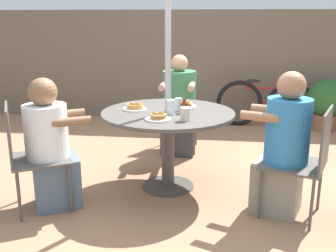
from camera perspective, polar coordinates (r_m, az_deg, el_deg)
ground_plane at (r=3.76m, az=0.00°, el=-8.76°), size 12.00×12.00×0.00m
back_fence at (r=6.11m, az=3.09°, el=8.70°), size 10.00×0.06×1.67m
patio_table at (r=3.55m, az=0.00°, el=0.21°), size 1.20×1.20×0.73m
umbrella_pole at (r=3.45m, az=0.00°, el=10.45°), size 0.05×0.05×2.48m
patio_chair_north at (r=4.75m, az=1.77°, el=2.78°), size 0.46×0.46×0.89m
diner_north at (r=4.57m, az=1.56°, el=2.42°), size 0.39×0.57×1.14m
patio_chair_east at (r=3.35m, az=-19.68°, el=-3.50°), size 0.62×0.62×0.89m
diner_east at (r=3.36m, az=-16.61°, el=-3.28°), size 0.57×0.52×1.09m
patio_chair_south at (r=3.21m, az=19.40°, el=-4.28°), size 0.59×0.59×0.89m
diner_south at (r=3.23m, az=16.33°, el=-3.40°), size 0.55×0.48×1.16m
pancake_plate_a at (r=3.23m, az=-1.44°, el=1.27°), size 0.22×0.22×0.06m
pancake_plate_b at (r=3.60m, az=-4.83°, el=2.72°), size 0.22×0.22×0.06m
pancake_plate_c at (r=3.70m, az=2.49°, el=3.04°), size 0.22×0.22×0.06m
syrup_bottle at (r=3.46m, az=2.39°, el=2.73°), size 0.09×0.07×0.13m
coffee_cup at (r=3.20m, az=2.53°, el=1.76°), size 0.08×0.08×0.11m
drinking_glass_a at (r=3.40m, az=0.40°, el=2.74°), size 0.07×0.07×0.13m
drinking_glass_b at (r=3.54m, az=1.53°, el=3.14°), size 0.07×0.07×0.12m
bicycle at (r=5.91m, az=13.87°, el=3.24°), size 1.40×0.44×0.69m
potted_shrub at (r=5.95m, az=21.97°, el=3.28°), size 0.53×0.53×0.72m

